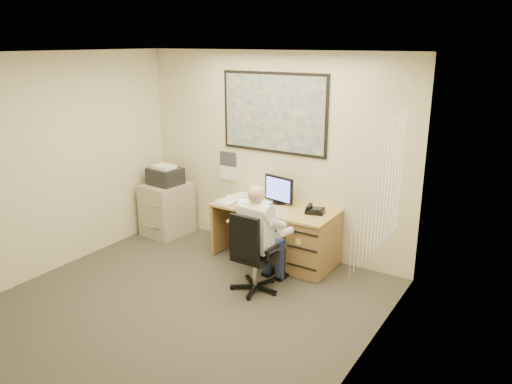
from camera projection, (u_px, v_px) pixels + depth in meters
The scene contains 8 objects.
room_shell at pixel (158, 196), 4.90m from camera, with size 4.00×4.50×2.70m.
desk at pixel (298, 233), 6.41m from camera, with size 1.60×0.97×1.11m.
world_map at pixel (273, 113), 6.54m from camera, with size 1.56×0.03×1.06m, color #1E4C93.
wall_calendar at pixel (228, 166), 7.17m from camera, with size 0.28×0.01×0.42m, color white.
window_blinds at pixel (382, 187), 4.49m from camera, with size 0.06×1.40×1.30m, color white, non-canonical shape.
filing_cabinet at pixel (167, 204), 7.48m from camera, with size 0.61×0.71×1.07m.
office_chair at pixel (253, 269), 5.77m from camera, with size 0.60×0.60×0.98m.
person at pixel (256, 238), 5.73m from camera, with size 0.54×0.77×1.27m, color white, non-canonical shape.
Camera 1 is at (3.29, -3.46, 2.82)m, focal length 35.00 mm.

